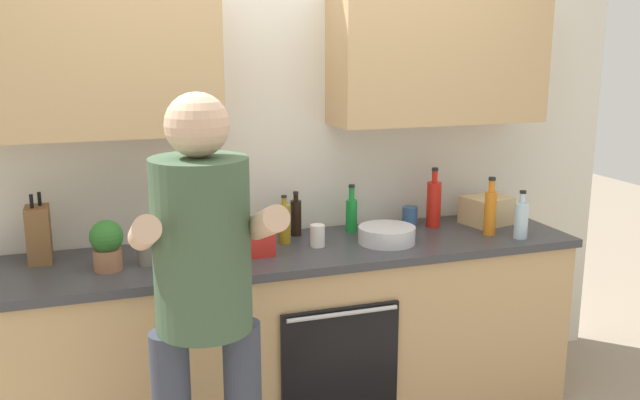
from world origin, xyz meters
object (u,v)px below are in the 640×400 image
object	(u,v)px
bottle_hotsauce	(434,203)
cup_tea	(410,217)
bottle_water	(521,219)
grocery_bag_bread	(486,210)
person_standing	(204,291)
bottle_oil	(285,223)
bottle_juice	(490,211)
knife_block	(39,234)
grocery_bag_crisps	(244,240)
potted_herb	(107,244)
mixing_bowl	(387,235)
cup_coffee	(318,236)
cup_stoneware	(147,253)
bottle_syrup	(172,231)
bottle_soy	(296,217)
bottle_soda	(351,213)

from	to	relation	value
bottle_hotsauce	cup_tea	distance (m)	0.15
bottle_water	grocery_bag_bread	size ratio (longest dim) A/B	1.05
person_standing	bottle_oil	xyz separation A→B (m)	(0.53, 0.82, -0.00)
bottle_water	bottle_juice	xyz separation A→B (m)	(-0.11, 0.11, 0.03)
knife_block	grocery_bag_crisps	bearing A→B (deg)	-11.52
knife_block	potted_herb	size ratio (longest dim) A/B	1.42
bottle_oil	mixing_bowl	distance (m)	0.50
bottle_juice	cup_coffee	distance (m)	0.90
bottle_juice	cup_stoneware	bearing A→B (deg)	177.80
bottle_juice	mixing_bowl	xyz separation A→B (m)	(-0.55, 0.04, -0.08)
bottle_hotsauce	bottle_water	size ratio (longest dim) A/B	1.30
bottle_syrup	bottle_soy	bearing A→B (deg)	15.23
cup_tea	mixing_bowl	world-z (taller)	cup_tea
knife_block	grocery_bag_crisps	xyz separation A→B (m)	(0.88, -0.18, -0.06)
person_standing	bottle_soda	size ratio (longest dim) A/B	6.85
bottle_oil	grocery_bag_crisps	distance (m)	0.26
bottle_hotsauce	bottle_syrup	bearing A→B (deg)	-175.56
cup_coffee	mixing_bowl	world-z (taller)	cup_coffee
knife_block	mixing_bowl	bearing A→B (deg)	-7.71
bottle_soda	bottle_oil	bearing A→B (deg)	-166.93
mixing_bowl	knife_block	distance (m)	1.60
bottle_soy	potted_herb	distance (m)	0.96
cup_tea	potted_herb	world-z (taller)	potted_herb
cup_coffee	potted_herb	world-z (taller)	potted_herb
person_standing	bottle_syrup	distance (m)	0.76
bottle_soda	cup_tea	distance (m)	0.33
bottle_syrup	grocery_bag_bread	distance (m)	1.68
grocery_bag_bread	grocery_bag_crisps	bearing A→B (deg)	-174.64
bottle_water	cup_coffee	size ratio (longest dim) A/B	2.28
bottle_water	bottle_syrup	distance (m)	1.70
bottle_juice	cup_stoneware	size ratio (longest dim) A/B	2.74
person_standing	grocery_bag_bread	xyz separation A→B (m)	(1.66, 0.83, -0.03)
person_standing	bottle_juice	distance (m)	1.68
bottle_syrup	grocery_bag_crisps	size ratio (longest dim) A/B	1.13
bottle_syrup	grocery_bag_bread	xyz separation A→B (m)	(1.67, 0.06, -0.05)
person_standing	cup_coffee	bearing A→B (deg)	47.29
person_standing	grocery_bag_crisps	size ratio (longest dim) A/B	6.70
bottle_soda	mixing_bowl	size ratio (longest dim) A/B	0.89
bottle_soy	cup_coffee	size ratio (longest dim) A/B	2.12
cup_coffee	bottle_soda	bearing A→B (deg)	38.06
cup_tea	cup_stoneware	xyz separation A→B (m)	(-1.38, -0.21, 0.00)
knife_block	grocery_bag_crisps	world-z (taller)	knife_block
bottle_juice	bottle_hotsauce	bearing A→B (deg)	129.00
cup_coffee	grocery_bag_crisps	distance (m)	0.36
bottle_hotsauce	potted_herb	xyz separation A→B (m)	(-1.66, -0.20, -0.01)
bottle_soda	knife_block	world-z (taller)	knife_block
bottle_soda	cup_coffee	distance (m)	0.32
cup_coffee	bottle_oil	bearing A→B (deg)	141.29
grocery_bag_crisps	grocery_bag_bread	xyz separation A→B (m)	(1.36, 0.13, 0.00)
bottle_juice	knife_block	bearing A→B (deg)	173.34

